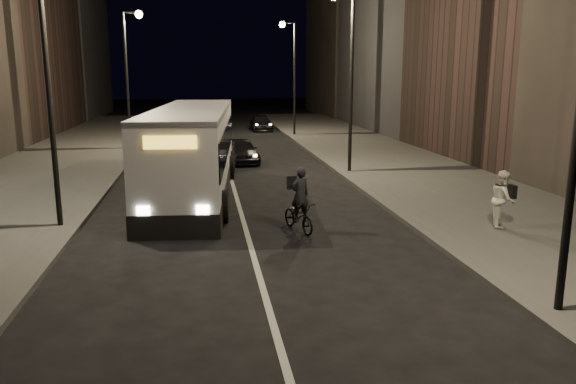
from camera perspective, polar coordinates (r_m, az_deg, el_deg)
name	(u,v)px	position (r m, az deg, el deg)	size (l,w,h in m)	color
ground	(256,264)	(14.26, -3.30, -7.30)	(180.00, 180.00, 0.00)	black
sidewalk_right	(394,164)	(29.44, 10.71, 2.80)	(7.00, 70.00, 0.16)	#3B3C39
sidewalk_left	(47,173)	(28.72, -23.26, 1.79)	(7.00, 70.00, 0.16)	#3B3C39
streetlight_right_near	(574,36)	(11.48, 27.03, 13.97)	(1.20, 0.44, 8.12)	black
streetlight_right_mid	(346,58)	(26.24, 5.93, 13.41)	(1.20, 0.44, 8.12)	black
streetlight_right_far	(291,63)	(41.92, 0.30, 12.96)	(1.20, 0.44, 8.12)	black
streetlight_left_near	(55,49)	(17.88, -22.60, 13.22)	(1.20, 0.44, 8.12)	black
streetlight_left_far	(130,61)	(35.64, -15.72, 12.67)	(1.20, 0.44, 8.12)	black
city_bus	(193,148)	(22.23, -9.63, 4.47)	(3.75, 12.73, 3.39)	silver
cyclist_on_bicycle	(299,210)	(16.87, 1.13, -1.85)	(1.12, 1.83, 2.00)	black
pedestrian_woman	(503,199)	(17.96, 20.97, -0.65)	(0.84, 0.65, 1.72)	beige
car_near	(241,150)	(29.96, -4.76, 4.23)	(1.53, 3.81, 1.30)	black
car_mid	(171,133)	(38.41, -11.77, 5.92)	(1.62, 4.65, 1.53)	#3B3C3E
car_far	(261,123)	(46.70, -2.76, 7.00)	(1.65, 4.06, 1.18)	black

